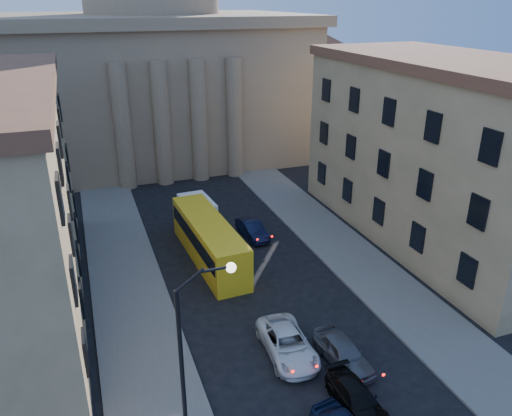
% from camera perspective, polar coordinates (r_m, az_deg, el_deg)
% --- Properties ---
extents(sidewalk_left, '(5.00, 60.00, 0.15)m').
position_cam_1_polar(sidewalk_left, '(32.96, -13.54, -12.39)').
color(sidewalk_left, '#5F5D57').
rests_on(sidewalk_left, ground).
extents(sidewalk_right, '(5.00, 60.00, 0.15)m').
position_cam_1_polar(sidewalk_right, '(37.91, 12.97, -7.29)').
color(sidewalk_right, '#5F5D57').
rests_on(sidewalk_right, ground).
extents(church, '(68.02, 28.76, 36.60)m').
position_cam_1_polar(church, '(65.73, -11.29, 16.47)').
color(church, '#886F53').
rests_on(church, ground).
extents(building_right, '(11.60, 26.60, 14.70)m').
position_cam_1_polar(building_right, '(42.91, 20.67, 6.09)').
color(building_right, tan).
rests_on(building_right, ground).
extents(street_lamp, '(2.62, 0.44, 8.83)m').
position_cam_1_polar(street_lamp, '(22.02, -7.26, -15.07)').
color(street_lamp, black).
rests_on(street_lamp, ground).
extents(car_left_mid, '(2.68, 5.37, 1.46)m').
position_cam_1_polar(car_left_mid, '(29.26, 3.62, -15.21)').
color(car_left_mid, white).
rests_on(car_left_mid, ground).
extents(car_right_mid, '(1.87, 4.29, 1.23)m').
position_cam_1_polar(car_right_mid, '(26.69, 11.43, -20.53)').
color(car_right_mid, black).
rests_on(car_right_mid, ground).
extents(car_right_far, '(2.08, 4.53, 1.51)m').
position_cam_1_polar(car_right_far, '(28.98, 9.92, -15.94)').
color(car_right_far, '#525257').
rests_on(car_right_far, ground).
extents(car_right_distant, '(1.81, 4.38, 1.41)m').
position_cam_1_polar(car_right_distant, '(42.19, -0.43, -2.45)').
color(car_right_distant, black).
rests_on(car_right_distant, ground).
extents(city_bus, '(3.25, 11.62, 3.24)m').
position_cam_1_polar(city_bus, '(38.37, -5.41, -3.55)').
color(city_bus, yellow).
rests_on(city_bus, ground).
extents(box_truck, '(2.72, 5.95, 3.18)m').
position_cam_1_polar(box_truck, '(41.97, -6.35, -1.53)').
color(box_truck, white).
rests_on(box_truck, ground).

